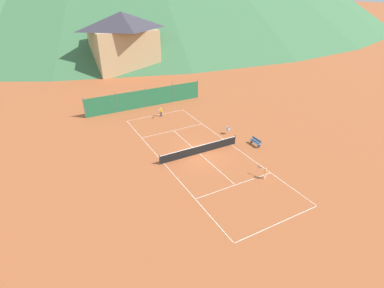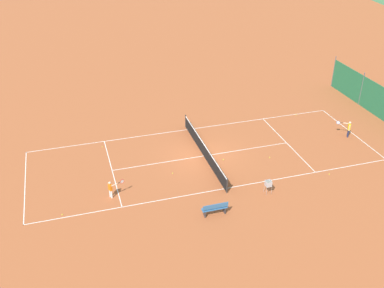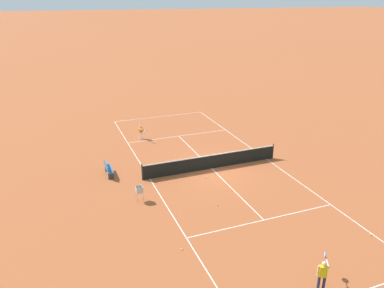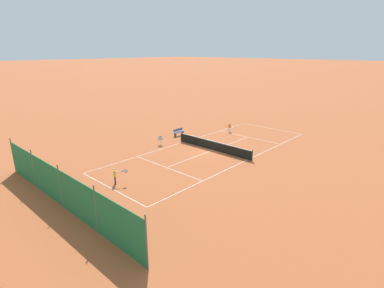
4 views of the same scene
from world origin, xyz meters
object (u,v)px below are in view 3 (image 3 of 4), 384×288
(tennis_ball_by_net_right, at_px, (371,235))
(courtside_bench, at_px, (108,169))
(tennis_net, at_px, (212,161))
(tennis_ball_far_corner, at_px, (122,128))
(tennis_ball_near_corner, at_px, (176,156))
(tennis_ball_mid_court, at_px, (182,249))
(ball_hopper, at_px, (139,190))
(tennis_ball_by_net_left, at_px, (215,130))
(tennis_ball_service_box, at_px, (164,180))
(tennis_ball_alley_right, at_px, (217,205))
(tennis_ball_alley_left, at_px, (205,178))
(player_far_service, at_px, (323,272))
(player_far_baseline, at_px, (141,131))

(tennis_ball_by_net_right, bearing_deg, courtside_bench, -46.19)
(tennis_net, bearing_deg, tennis_ball_far_corner, -68.59)
(tennis_ball_near_corner, bearing_deg, tennis_ball_mid_court, 72.59)
(tennis_ball_near_corner, bearing_deg, ball_hopper, 53.14)
(tennis_ball_by_net_left, relative_size, courtside_bench, 0.04)
(tennis_ball_service_box, xyz_separation_m, tennis_ball_far_corner, (0.47, -10.27, 0.00))
(tennis_ball_alley_right, bearing_deg, tennis_ball_by_net_left, -113.82)
(tennis_net, distance_m, tennis_ball_by_net_right, 10.11)
(tennis_ball_mid_court, relative_size, tennis_ball_far_corner, 1.00)
(tennis_ball_alley_left, bearing_deg, tennis_ball_alley_right, 78.42)
(player_far_service, distance_m, tennis_ball_mid_court, 5.86)
(courtside_bench, bearing_deg, tennis_ball_by_net_right, 133.81)
(tennis_ball_far_corner, relative_size, tennis_ball_alley_right, 1.00)
(ball_hopper, bearing_deg, tennis_ball_alley_right, 152.64)
(player_far_baseline, xyz_separation_m, tennis_ball_alley_left, (-2.02, 7.94, -0.64))
(ball_hopper, bearing_deg, tennis_ball_near_corner, -126.86)
(tennis_net, distance_m, courtside_bench, 6.50)
(tennis_ball_alley_right, relative_size, courtside_bench, 0.04)
(tennis_net, relative_size, tennis_ball_mid_court, 139.09)
(player_far_service, height_order, player_far_baseline, player_far_service)
(tennis_ball_alley_left, xyz_separation_m, courtside_bench, (5.42, -2.54, 0.42))
(tennis_ball_alley_left, relative_size, tennis_ball_by_net_left, 1.00)
(tennis_ball_mid_court, bearing_deg, player_far_service, 135.64)
(player_far_service, xyz_separation_m, tennis_ball_far_corner, (3.41, -20.99, -0.70))
(player_far_service, relative_size, tennis_ball_mid_court, 19.18)
(tennis_ball_by_net_right, bearing_deg, tennis_ball_mid_court, -14.26)
(tennis_ball_alley_left, xyz_separation_m, tennis_ball_by_net_left, (-4.19, -7.78, 0.00))
(tennis_net, bearing_deg, tennis_ball_alley_left, 50.68)
(tennis_ball_alley_left, bearing_deg, tennis_ball_near_corner, -80.90)
(tennis_ball_service_box, distance_m, tennis_ball_alley_right, 4.24)
(tennis_ball_far_corner, bearing_deg, tennis_ball_by_net_right, 112.17)
(tennis_ball_by_net_left, height_order, ball_hopper, ball_hopper)
(player_far_baseline, bearing_deg, ball_hopper, 75.62)
(tennis_net, distance_m, tennis_ball_alley_right, 4.61)
(tennis_ball_by_net_right, height_order, tennis_ball_alley_right, same)
(tennis_ball_by_net_right, bearing_deg, tennis_ball_service_box, -50.36)
(tennis_ball_by_net_right, height_order, tennis_ball_alley_left, same)
(tennis_ball_mid_court, bearing_deg, tennis_ball_far_corner, -92.54)
(player_far_service, height_order, tennis_ball_alley_left, player_far_service)
(ball_hopper, bearing_deg, tennis_ball_by_net_right, 143.16)
(tennis_ball_near_corner, bearing_deg, courtside_bench, 14.34)
(tennis_ball_by_net_right, xyz_separation_m, ball_hopper, (9.24, -6.92, 0.62))
(tennis_net, xyz_separation_m, tennis_ball_near_corner, (1.52, -2.65, -0.47))
(tennis_ball_far_corner, bearing_deg, tennis_ball_by_net_left, 156.18)
(player_far_service, xyz_separation_m, tennis_ball_service_box, (2.94, -10.72, -0.70))
(tennis_net, xyz_separation_m, tennis_ball_far_corner, (3.84, -9.80, -0.47))
(tennis_ball_alley_right, distance_m, ball_hopper, 4.24)
(tennis_ball_mid_court, distance_m, ball_hopper, 4.84)
(courtside_bench, bearing_deg, tennis_ball_alley_right, 129.80)
(tennis_ball_by_net_left, bearing_deg, tennis_ball_by_net_right, 92.41)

